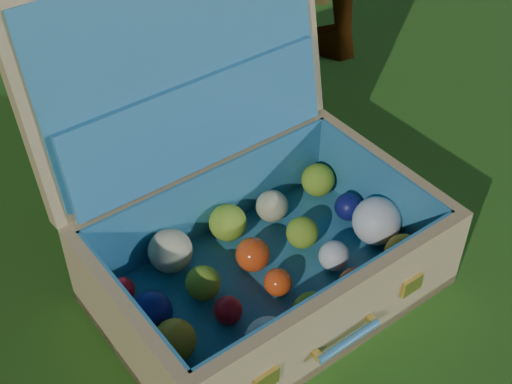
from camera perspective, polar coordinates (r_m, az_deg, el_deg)
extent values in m
plane|color=#215114|center=(1.55, -2.93, -7.23)|extent=(60.00, 60.00, 0.00)
cube|color=tan|center=(1.52, 0.91, -7.55)|extent=(0.79, 0.67, 0.02)
cube|color=tan|center=(1.35, 6.55, -10.44)|extent=(0.64, 0.27, 0.20)
cube|color=tan|center=(1.58, -3.77, -0.77)|extent=(0.64, 0.27, 0.20)
cube|color=tan|center=(1.35, -10.24, -11.21)|extent=(0.17, 0.38, 0.20)
cube|color=tan|center=(1.62, 10.06, -0.14)|extent=(0.17, 0.38, 0.20)
cube|color=#286B8C|center=(1.51, 0.91, -7.15)|extent=(0.73, 0.60, 0.01)
cube|color=#286B8C|center=(1.35, 6.14, -9.70)|extent=(0.58, 0.24, 0.18)
cube|color=#286B8C|center=(1.56, -3.47, -0.74)|extent=(0.58, 0.24, 0.18)
cube|color=#286B8C|center=(1.34, -9.71, -10.58)|extent=(0.15, 0.37, 0.18)
cube|color=#286B8C|center=(1.60, 9.71, -0.04)|extent=(0.15, 0.37, 0.18)
cube|color=tan|center=(1.44, -6.06, 10.27)|extent=(0.67, 0.37, 0.45)
cube|color=#286B8C|center=(1.42, -5.58, 10.06)|extent=(0.61, 0.31, 0.39)
cube|color=teal|center=(1.46, -4.53, 5.46)|extent=(0.58, 0.27, 0.19)
cube|color=#F2C659|center=(1.27, 0.85, -14.81)|extent=(0.05, 0.03, 0.04)
cube|color=#F2C659|center=(1.44, 12.37, -7.29)|extent=(0.05, 0.03, 0.04)
cylinder|color=teal|center=(1.35, 7.43, -11.73)|extent=(0.14, 0.07, 0.02)
cube|color=#F2C659|center=(1.33, 4.97, -12.93)|extent=(0.02, 0.02, 0.01)
cube|color=#F2C659|center=(1.39, 9.25, -10.10)|extent=(0.02, 0.02, 0.01)
sphere|color=silver|center=(1.35, 1.03, -11.87)|extent=(0.09, 0.09, 0.09)
sphere|color=#92B82C|center=(1.40, 4.55, -9.57)|extent=(0.08, 0.08, 0.08)
sphere|color=#FB4A15|center=(1.46, 7.91, -7.34)|extent=(0.07, 0.07, 0.07)
sphere|color=#C28C19|center=(1.53, 11.74, -4.84)|extent=(0.08, 0.08, 0.08)
sphere|color=#C28C19|center=(1.36, -6.53, -11.72)|extent=(0.08, 0.08, 0.08)
sphere|color=red|center=(1.42, -2.25, -9.45)|extent=(0.06, 0.06, 0.06)
sphere|color=#FB4A15|center=(1.46, 1.77, -7.23)|extent=(0.06, 0.06, 0.06)
sphere|color=silver|center=(1.52, 6.25, -5.10)|extent=(0.07, 0.07, 0.07)
sphere|color=silver|center=(1.57, 9.63, -2.30)|extent=(0.11, 0.11, 0.11)
sphere|color=#101354|center=(1.41, -8.38, -9.48)|extent=(0.08, 0.08, 0.08)
sphere|color=#92B82C|center=(1.46, -4.26, -7.27)|extent=(0.07, 0.07, 0.07)
sphere|color=#FB4A15|center=(1.50, -0.26, -5.04)|extent=(0.07, 0.07, 0.07)
sphere|color=#92B82C|center=(1.56, 3.72, -3.26)|extent=(0.07, 0.07, 0.07)
sphere|color=#101354|center=(1.63, 7.40, -1.18)|extent=(0.06, 0.06, 0.06)
sphere|color=red|center=(1.48, -10.66, -7.71)|extent=(0.05, 0.05, 0.05)
sphere|color=beige|center=(1.51, -6.88, -4.69)|extent=(0.09, 0.09, 0.09)
sphere|color=#92B82C|center=(1.57, -2.27, -2.46)|extent=(0.08, 0.08, 0.08)
sphere|color=beige|center=(1.61, 1.28, -1.14)|extent=(0.07, 0.07, 0.07)
sphere|color=#92B82C|center=(1.68, 4.98, 0.97)|extent=(0.08, 0.08, 0.08)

